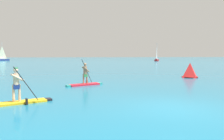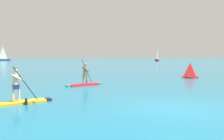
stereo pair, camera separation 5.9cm
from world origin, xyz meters
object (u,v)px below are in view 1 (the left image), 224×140
sailboat_right_horizon (157,58)px  race_marker_buoy (190,71)px  paddleboarder_mid_center (85,80)px  paddleboarder_near_left (20,95)px  sailboat_left_horizon (2,58)px

sailboat_right_horizon → race_marker_buoy: bearing=-168.4°
paddleboarder_mid_center → race_marker_buoy: (10.78, 3.29, 0.32)m
paddleboarder_near_left → paddleboarder_mid_center: (3.54, 5.48, -0.04)m
paddleboarder_mid_center → sailboat_right_horizon: (33.26, 60.92, 0.63)m
paddleboarder_near_left → paddleboarder_mid_center: paddleboarder_mid_center is taller
paddleboarder_mid_center → sailboat_left_horizon: sailboat_left_horizon is taller
paddleboarder_mid_center → sailboat_left_horizon: bearing=87.2°
paddleboarder_near_left → race_marker_buoy: paddleboarder_near_left is taller
sailboat_right_horizon → paddleboarder_mid_center: bearing=-175.7°
paddleboarder_near_left → sailboat_left_horizon: sailboat_left_horizon is taller
paddleboarder_near_left → sailboat_right_horizon: size_ratio=0.41×
sailboat_left_horizon → paddleboarder_near_left: bearing=84.0°
paddleboarder_near_left → sailboat_left_horizon: (-21.40, 82.70, 0.54)m
paddleboarder_mid_center → sailboat_left_horizon: (-24.95, 77.22, 0.57)m
paddleboarder_mid_center → sailboat_left_horizon: 81.15m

